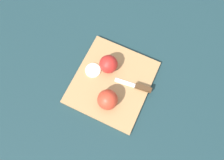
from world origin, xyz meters
TOP-DOWN VIEW (x-y plane):
  - ground_plane at (0.00, 0.00)m, footprint 4.00×4.00m
  - cutting_board at (0.00, 0.00)m, footprint 0.37×0.35m
  - apple_half_left at (-0.08, -0.04)m, footprint 0.08×0.08m
  - apple_half_right at (0.04, 0.05)m, footprint 0.07×0.07m
  - knife at (0.05, -0.10)m, footprint 0.06×0.15m
  - apple_slice at (-0.01, 0.09)m, footprint 0.06×0.06m

SIDE VIEW (x-z plane):
  - ground_plane at x=0.00m, z-range 0.00..0.00m
  - cutting_board at x=0.00m, z-range 0.00..0.02m
  - apple_slice at x=-0.01m, z-range 0.02..0.02m
  - knife at x=0.05m, z-range 0.01..0.03m
  - apple_half_right at x=0.04m, z-range 0.02..0.09m
  - apple_half_left at x=-0.08m, z-range 0.02..0.09m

